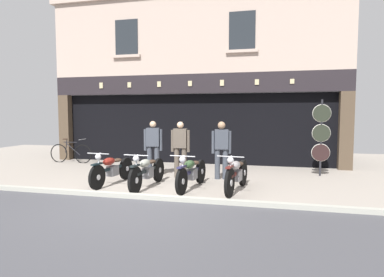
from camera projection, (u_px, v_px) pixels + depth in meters
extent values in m
cube|color=gray|center=(191.00, 166.00, 11.98)|extent=(22.98, 10.00, 0.08)
cube|color=#A6A69A|center=(138.00, 198.00, 7.21)|extent=(22.98, 0.16, 0.18)
cube|color=black|center=(203.00, 127.00, 14.11)|extent=(10.10, 4.00, 2.60)
cube|color=#4C3D2D|center=(66.00, 128.00, 13.28)|extent=(0.44, 0.36, 2.60)
cube|color=#4C3D2D|center=(346.00, 131.00, 10.82)|extent=(0.44, 0.36, 2.60)
cube|color=#23282D|center=(194.00, 125.00, 12.40)|extent=(9.66, 0.03, 2.18)
cube|color=black|center=(191.00, 84.00, 11.87)|extent=(10.98, 0.24, 0.70)
cube|color=#C6B789|center=(101.00, 85.00, 12.56)|extent=(0.14, 0.03, 0.22)
cube|color=#C6B789|center=(129.00, 85.00, 12.29)|extent=(0.14, 0.03, 0.20)
cube|color=#C6B789|center=(159.00, 84.00, 12.01)|extent=(0.14, 0.03, 0.20)
cube|color=#C6B789|center=(190.00, 84.00, 11.74)|extent=(0.14, 0.03, 0.19)
cube|color=#C6B789|center=(222.00, 83.00, 11.47)|extent=(0.14, 0.03, 0.21)
cube|color=#C6B789|center=(257.00, 82.00, 11.19)|extent=(0.14, 0.03, 0.19)
cube|color=#C6B789|center=(292.00, 81.00, 10.91)|extent=(0.14, 0.03, 0.16)
cube|color=#B9A294|center=(192.00, 35.00, 11.81)|extent=(10.98, 0.40, 2.83)
cube|color=#23282D|center=(126.00, 37.00, 12.18)|extent=(0.90, 0.02, 1.30)
cube|color=#B9A294|center=(126.00, 56.00, 12.19)|extent=(1.10, 0.12, 0.10)
cube|color=#23282D|center=(242.00, 30.00, 11.17)|extent=(0.90, 0.02, 1.30)
cube|color=#B9A294|center=(242.00, 51.00, 11.19)|extent=(1.10, 0.12, 0.10)
cylinder|color=black|center=(97.00, 177.00, 8.01)|extent=(0.13, 0.62, 0.62)
cylinder|color=silver|center=(97.00, 177.00, 8.01)|extent=(0.11, 0.15, 0.14)
cylinder|color=black|center=(126.00, 169.00, 9.29)|extent=(0.14, 0.62, 0.62)
cylinder|color=silver|center=(126.00, 169.00, 9.29)|extent=(0.12, 0.15, 0.14)
cube|color=black|center=(113.00, 168.00, 8.64)|extent=(0.20, 1.25, 0.07)
cube|color=slate|center=(113.00, 171.00, 8.65)|extent=(0.23, 0.34, 0.26)
ellipsoid|color=maroon|center=(109.00, 161.00, 8.47)|extent=(0.27, 0.48, 0.20)
ellipsoid|color=#38281E|center=(117.00, 160.00, 8.86)|extent=(0.23, 0.32, 0.10)
cube|color=black|center=(97.00, 164.00, 7.99)|extent=(0.14, 0.37, 0.04)
sphere|color=silver|center=(98.00, 157.00, 8.03)|extent=(0.15, 0.15, 0.15)
cylinder|color=silver|center=(98.00, 154.00, 8.03)|extent=(0.62, 0.09, 0.02)
cylinder|color=silver|center=(98.00, 165.00, 8.03)|extent=(0.06, 0.26, 0.61)
cylinder|color=black|center=(135.00, 180.00, 7.59)|extent=(0.10, 0.65, 0.64)
cylinder|color=silver|center=(135.00, 180.00, 7.59)|extent=(0.11, 0.15, 0.14)
cylinder|color=black|center=(158.00, 170.00, 8.97)|extent=(0.11, 0.65, 0.64)
cylinder|color=silver|center=(158.00, 170.00, 8.97)|extent=(0.12, 0.15, 0.14)
cube|color=black|center=(148.00, 170.00, 8.27)|extent=(0.13, 1.32, 0.07)
cube|color=slate|center=(148.00, 173.00, 8.27)|extent=(0.22, 0.33, 0.26)
ellipsoid|color=gray|center=(145.00, 163.00, 8.09)|extent=(0.24, 0.47, 0.20)
ellipsoid|color=#38281E|center=(152.00, 162.00, 8.50)|extent=(0.21, 0.31, 0.10)
cube|color=black|center=(135.00, 166.00, 7.56)|extent=(0.12, 0.36, 0.04)
sphere|color=silver|center=(136.00, 159.00, 7.61)|extent=(0.15, 0.15, 0.15)
cylinder|color=silver|center=(136.00, 155.00, 7.60)|extent=(0.62, 0.05, 0.02)
cylinder|color=silver|center=(136.00, 168.00, 7.61)|extent=(0.05, 0.27, 0.61)
cylinder|color=black|center=(182.00, 181.00, 7.50)|extent=(0.14, 0.63, 0.63)
cylinder|color=silver|center=(182.00, 181.00, 7.50)|extent=(0.12, 0.15, 0.14)
cylinder|color=black|center=(201.00, 171.00, 8.78)|extent=(0.15, 0.64, 0.63)
cylinder|color=silver|center=(201.00, 171.00, 8.78)|extent=(0.13, 0.15, 0.14)
cube|color=#29284F|center=(192.00, 171.00, 8.13)|extent=(0.22, 1.26, 0.07)
cube|color=slate|center=(192.00, 174.00, 8.13)|extent=(0.24, 0.34, 0.26)
ellipsoid|color=#2F4A2B|center=(190.00, 164.00, 7.96)|extent=(0.27, 0.48, 0.20)
ellipsoid|color=#38281E|center=(195.00, 163.00, 8.35)|extent=(0.23, 0.32, 0.10)
cube|color=#29284F|center=(181.00, 167.00, 7.47)|extent=(0.14, 0.37, 0.04)
sphere|color=silver|center=(182.00, 160.00, 7.51)|extent=(0.15, 0.15, 0.15)
cylinder|color=silver|center=(182.00, 156.00, 7.51)|extent=(0.62, 0.10, 0.02)
cylinder|color=silver|center=(182.00, 169.00, 7.51)|extent=(0.07, 0.28, 0.60)
cylinder|color=black|center=(230.00, 183.00, 7.24)|extent=(0.17, 0.68, 0.67)
cylinder|color=silver|center=(230.00, 183.00, 7.24)|extent=(0.12, 0.16, 0.15)
cylinder|color=black|center=(243.00, 173.00, 8.47)|extent=(0.18, 0.68, 0.67)
cylinder|color=silver|center=(243.00, 173.00, 8.47)|extent=(0.13, 0.16, 0.15)
cube|color=#5C1E1A|center=(237.00, 172.00, 7.85)|extent=(0.24, 1.22, 0.07)
cube|color=slate|center=(237.00, 175.00, 7.85)|extent=(0.24, 0.35, 0.26)
ellipsoid|color=gray|center=(235.00, 165.00, 7.69)|extent=(0.28, 0.49, 0.20)
ellipsoid|color=#38281E|center=(239.00, 164.00, 8.06)|extent=(0.24, 0.33, 0.10)
cube|color=#5C1E1A|center=(230.00, 167.00, 7.22)|extent=(0.15, 0.37, 0.04)
sphere|color=silver|center=(230.00, 160.00, 7.26)|extent=(0.15, 0.15, 0.15)
cylinder|color=silver|center=(231.00, 157.00, 7.26)|extent=(0.62, 0.11, 0.02)
cylinder|color=silver|center=(230.00, 170.00, 7.26)|extent=(0.07, 0.26, 0.61)
cylinder|color=#3D424C|center=(157.00, 161.00, 9.75)|extent=(0.15, 0.15, 0.92)
cylinder|color=#3D424C|center=(150.00, 161.00, 9.77)|extent=(0.15, 0.15, 0.92)
cube|color=#3D424C|center=(153.00, 137.00, 9.70)|extent=(0.41, 0.28, 0.55)
cube|color=silver|center=(154.00, 135.00, 9.81)|extent=(0.14, 0.04, 0.31)
cube|color=navy|center=(154.00, 135.00, 9.82)|extent=(0.05, 0.02, 0.28)
cylinder|color=#3D424C|center=(161.00, 140.00, 9.69)|extent=(0.09, 0.09, 0.64)
cylinder|color=#3D424C|center=(145.00, 140.00, 9.73)|extent=(0.09, 0.09, 0.64)
sphere|color=tan|center=(153.00, 124.00, 9.67)|extent=(0.19, 0.19, 0.19)
cylinder|color=brown|center=(184.00, 162.00, 9.51)|extent=(0.15, 0.15, 0.89)
cylinder|color=brown|center=(177.00, 162.00, 9.55)|extent=(0.15, 0.15, 0.89)
cube|color=brown|center=(180.00, 138.00, 9.48)|extent=(0.39, 0.24, 0.56)
cube|color=white|center=(181.00, 136.00, 9.58)|extent=(0.14, 0.03, 0.31)
cube|color=black|center=(181.00, 136.00, 9.60)|extent=(0.05, 0.01, 0.29)
cylinder|color=brown|center=(188.00, 141.00, 9.44)|extent=(0.09, 0.09, 0.64)
cylinder|color=brown|center=(173.00, 141.00, 9.52)|extent=(0.09, 0.09, 0.64)
sphere|color=beige|center=(180.00, 125.00, 9.45)|extent=(0.19, 0.19, 0.19)
cylinder|color=#3D424C|center=(225.00, 164.00, 9.30)|extent=(0.15, 0.15, 0.88)
cylinder|color=#3D424C|center=(217.00, 164.00, 9.31)|extent=(0.15, 0.15, 0.88)
cube|color=#3D424C|center=(221.00, 139.00, 9.25)|extent=(0.42, 0.29, 0.56)
cube|color=silver|center=(221.00, 137.00, 9.36)|extent=(0.14, 0.05, 0.31)
cube|color=black|center=(221.00, 137.00, 9.37)|extent=(0.05, 0.02, 0.29)
cylinder|color=#3D424C|center=(230.00, 142.00, 9.25)|extent=(0.09, 0.09, 0.64)
cylinder|color=#3D424C|center=(213.00, 142.00, 9.26)|extent=(0.09, 0.09, 0.64)
sphere|color=#9E7A5B|center=(222.00, 125.00, 9.22)|extent=(0.22, 0.22, 0.22)
cylinder|color=#232328|center=(321.00, 138.00, 9.73)|extent=(0.06, 0.06, 2.29)
cylinder|color=#23281E|center=(322.00, 113.00, 9.65)|extent=(0.51, 0.03, 0.51)
torus|color=silver|center=(322.00, 113.00, 9.67)|extent=(0.53, 0.04, 0.53)
cylinder|color=#23281E|center=(321.00, 133.00, 9.70)|extent=(0.51, 0.03, 0.51)
torus|color=silver|center=(321.00, 133.00, 9.71)|extent=(0.53, 0.04, 0.53)
cylinder|color=black|center=(321.00, 153.00, 9.74)|extent=(0.51, 0.03, 0.51)
torus|color=silver|center=(321.00, 153.00, 9.76)|extent=(0.53, 0.04, 0.53)
cube|color=silver|center=(144.00, 113.00, 12.68)|extent=(0.78, 0.02, 1.04)
cube|color=#1E3323|center=(144.00, 102.00, 12.63)|extent=(0.78, 0.01, 0.20)
cube|color=silver|center=(116.00, 115.00, 12.97)|extent=(0.66, 0.02, 1.11)
cube|color=#232328|center=(115.00, 103.00, 12.92)|extent=(0.66, 0.01, 0.20)
torus|color=black|center=(83.00, 154.00, 12.30)|extent=(0.72, 0.05, 0.72)
torus|color=black|center=(59.00, 153.00, 12.52)|extent=(0.72, 0.05, 0.72)
cylinder|color=black|center=(73.00, 149.00, 12.38)|extent=(0.58, 0.04, 0.47)
cylinder|color=black|center=(70.00, 142.00, 12.38)|extent=(0.56, 0.04, 0.03)
cylinder|color=black|center=(66.00, 146.00, 12.43)|extent=(0.10, 0.03, 0.52)
ellipsoid|color=#332319|center=(65.00, 139.00, 12.42)|extent=(0.24, 0.12, 0.06)
cylinder|color=silver|center=(83.00, 139.00, 12.26)|extent=(0.03, 0.50, 0.02)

